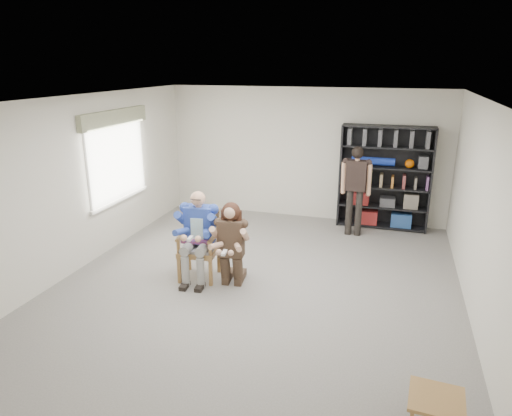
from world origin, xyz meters
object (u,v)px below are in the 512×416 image
(seated_man, at_px, (198,236))
(standing_man, at_px, (355,192))
(side_table, at_px, (435,413))
(armchair, at_px, (199,245))
(bookshelf, at_px, (385,178))
(kneeling_woman, at_px, (231,246))

(seated_man, bearing_deg, standing_man, 44.71)
(standing_man, xyz_separation_m, side_table, (1.23, -4.91, -0.71))
(seated_man, relative_size, standing_man, 0.81)
(armchair, xyz_separation_m, bookshelf, (2.65, 3.28, 0.50))
(seated_man, bearing_deg, side_table, -40.27)
(kneeling_woman, distance_m, bookshelf, 4.00)
(armchair, distance_m, side_table, 4.08)
(kneeling_woman, relative_size, standing_man, 0.74)
(side_table, bearing_deg, seated_man, 146.10)
(armchair, height_order, side_table, armchair)
(kneeling_woman, xyz_separation_m, standing_man, (1.56, 2.77, 0.23))
(seated_man, bearing_deg, armchair, 0.00)
(bookshelf, xyz_separation_m, standing_man, (-0.51, -0.63, -0.17))
(armchair, distance_m, seated_man, 0.16)
(seated_man, relative_size, side_table, 2.90)
(kneeling_woman, distance_m, standing_man, 3.19)
(bookshelf, height_order, standing_man, bookshelf)
(bookshelf, bearing_deg, standing_man, -129.27)
(kneeling_woman, bearing_deg, armchair, 161.94)
(armchair, xyz_separation_m, side_table, (3.37, -2.27, -0.38))
(armchair, relative_size, bookshelf, 0.52)
(armchair, xyz_separation_m, seated_man, (0.00, 0.00, 0.16))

